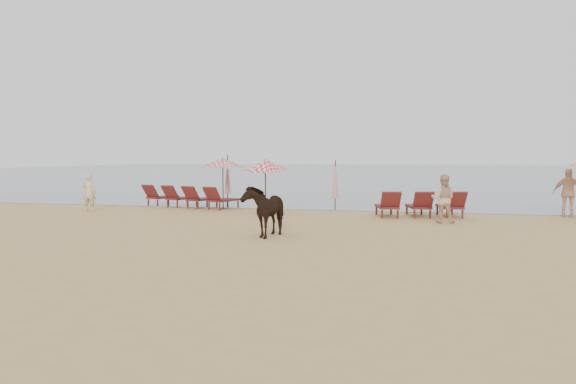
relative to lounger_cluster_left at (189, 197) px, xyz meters
name	(u,v)px	position (x,y,z in m)	size (l,w,h in m)	color
ground	(242,247)	(5.92, -10.09, -0.48)	(120.00, 120.00, 0.00)	tan
sea	(397,171)	(5.92, 69.91, -0.48)	(160.00, 140.00, 0.06)	#51606B
lounger_cluster_left	(189,197)	(0.00, 0.00, 0.00)	(4.66, 3.01, 0.68)	maroon
lounger_cluster_right	(420,205)	(10.28, -1.81, 0.00)	(3.48, 2.54, 0.69)	maroon
umbrella_open_left_a	(223,163)	(1.70, -0.11, 1.57)	(2.00, 2.00, 2.27)	black
umbrella_open_left_b	(265,165)	(4.24, -2.08, 1.51)	(1.80, 1.83, 2.29)	black
umbrella_closed_left	(228,174)	(1.46, 1.16, 1.00)	(0.29, 0.29, 2.40)	black
umbrella_closed_right	(335,179)	(6.71, 0.22, 0.85)	(0.26, 0.26, 2.16)	black
cow	(265,210)	(5.97, -8.10, 0.28)	(0.81, 1.79, 1.51)	black
beachgoer_left	(89,192)	(-3.43, -2.57, 0.32)	(0.58, 0.38, 1.59)	#E0B38C
beachgoer_right_a	(443,199)	(11.09, -3.54, 0.37)	(0.82, 0.64, 1.69)	tan
beachgoer_right_b	(569,193)	(15.78, -0.44, 0.46)	(1.10, 0.46, 1.88)	#DFAC8B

